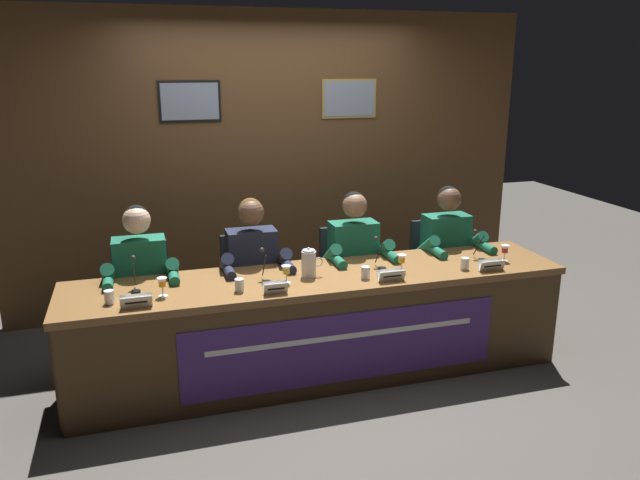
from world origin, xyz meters
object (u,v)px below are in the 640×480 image
object	(u,v)px
nameplate_far_left	(136,301)
panelist_center_right	(357,260)
nameplate_center_right	(391,275)
water_pitcher_central	(309,263)
water_cup_center_left	(239,286)
microphone_far_left	(135,280)
microphone_center_left	(265,271)
nameplate_center_left	(275,288)
water_cup_center_right	(366,273)
panelist_center_left	(254,269)
juice_glass_far_right	(505,250)
juice_glass_far_left	(162,283)
juice_glass_center_left	(286,271)
microphone_far_right	(480,251)
chair_center_left	(250,295)
chair_far_right	(437,276)
juice_glass_center_right	(402,260)
water_cup_far_right	(465,264)
panelist_far_right	(450,251)
microphone_center_right	(380,259)
chair_far_left	(144,306)
chair_center_right	(348,285)
water_cup_far_left	(109,298)
conference_table	(325,312)
panelist_far_left	(141,280)
nameplate_far_right	(491,265)

from	to	relation	value
nameplate_far_left	panelist_center_right	distance (m)	1.74
nameplate_center_right	water_pitcher_central	size ratio (longest dim) A/B	0.88
water_cup_center_left	microphone_far_left	bearing A→B (deg)	162.90
microphone_center_left	water_pitcher_central	world-z (taller)	microphone_center_left
nameplate_center_left	water_cup_center_right	xyz separation A→B (m)	(0.65, 0.11, -0.00)
water_pitcher_central	panelist_center_left	bearing A→B (deg)	130.78
nameplate_far_left	juice_glass_far_right	size ratio (longest dim) A/B	1.50
juice_glass_far_left	nameplate_center_left	distance (m)	0.71
microphone_center_left	juice_glass_center_left	bearing A→B (deg)	-27.52
juice_glass_far_right	microphone_far_right	size ratio (longest dim) A/B	0.57
microphone_far_left	chair_center_left	size ratio (longest dim) A/B	0.24
chair_far_right	juice_glass_center_right	bearing A→B (deg)	-133.87
microphone_far_left	juice_glass_far_right	bearing A→B (deg)	-2.92
microphone_far_left	water_cup_far_right	xyz separation A→B (m)	(2.25, -0.22, -0.04)
panelist_far_right	juice_glass_center_left	bearing A→B (deg)	-162.84
microphone_center_left	microphone_center_right	world-z (taller)	same
chair_far_left	nameplate_center_right	distance (m)	1.84
chair_center_right	juice_glass_far_left	bearing A→B (deg)	-155.71
water_cup_far_left	nameplate_center_right	distance (m)	1.81
nameplate_center_right	juice_glass_center_right	bearing A→B (deg)	48.00
microphone_center_left	panelist_center_right	xyz separation A→B (m)	(0.79, 0.38, -0.11)
panelist_center_right	water_cup_far_right	bearing A→B (deg)	-40.67
water_cup_far_right	chair_far_right	bearing A→B (deg)	76.78
chair_center_left	nameplate_center_left	distance (m)	0.89
panelist_center_left	nameplate_center_left	distance (m)	0.63
juice_glass_center_right	panelist_far_right	world-z (taller)	panelist_far_right
nameplate_center_left	panelist_far_right	xyz separation A→B (m)	(1.57, 0.62, -0.07)
water_cup_far_left	water_pitcher_central	world-z (taller)	water_pitcher_central
nameplate_far_left	panelist_center_left	world-z (taller)	panelist_center_left
juice_glass_far_right	water_cup_far_right	bearing A→B (deg)	-167.46
nameplate_far_left	nameplate_center_left	distance (m)	0.85
juice_glass_center_right	water_pitcher_central	world-z (taller)	water_pitcher_central
nameplate_far_left	microphone_center_right	world-z (taller)	microphone_center_right
conference_table	water_cup_center_left	distance (m)	0.65
nameplate_center_left	microphone_center_left	distance (m)	0.24
conference_table	panelist_center_right	world-z (taller)	panelist_center_right
chair_far_left	juice_glass_far_right	world-z (taller)	chair_far_left
juice_glass_center_left	panelist_center_right	size ratio (longest dim) A/B	0.10
panelist_far_right	nameplate_far_left	bearing A→B (deg)	-165.90
juice_glass_far_left	nameplate_center_right	bearing A→B (deg)	-5.78
nameplate_center_right	juice_glass_center_right	world-z (taller)	juice_glass_center_right
nameplate_far_left	juice_glass_center_right	distance (m)	1.80
panelist_center_left	water_cup_far_right	xyz separation A→B (m)	(1.41, -0.53, 0.07)
panelist_center_left	panelist_far_left	bearing A→B (deg)	180.00
water_cup_center_right	nameplate_far_right	size ratio (longest dim) A/B	0.45
juice_glass_center_left	microphone_center_left	distance (m)	0.15
nameplate_center_right	chair_far_right	bearing A→B (deg)	46.49
water_cup_center_left	nameplate_far_right	world-z (taller)	water_cup_center_left
microphone_far_right	chair_center_left	bearing A→B (deg)	160.50
panelist_far_left	water_cup_center_right	bearing A→B (deg)	-19.32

